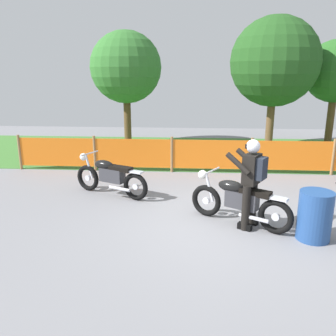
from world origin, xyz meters
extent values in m
cube|color=gray|center=(0.00, 0.00, -0.01)|extent=(24.00, 24.00, 0.02)
cube|color=#427A33|center=(0.00, 6.32, 0.01)|extent=(24.00, 5.53, 0.01)
cylinder|color=olive|center=(-5.73, 3.56, 0.53)|extent=(0.08, 0.08, 1.05)
cylinder|color=olive|center=(-3.44, 3.56, 0.53)|extent=(0.08, 0.08, 1.05)
cylinder|color=olive|center=(-1.15, 3.56, 0.53)|extent=(0.08, 0.08, 1.05)
cylinder|color=olive|center=(1.15, 3.56, 0.53)|extent=(0.08, 0.08, 1.05)
cylinder|color=olive|center=(3.44, 3.56, 0.53)|extent=(0.08, 0.08, 1.05)
cube|color=orange|center=(-4.59, 3.56, 0.54)|extent=(2.21, 0.02, 0.85)
cube|color=orange|center=(-2.29, 3.56, 0.54)|extent=(2.21, 0.02, 0.85)
cube|color=orange|center=(0.00, 3.56, 0.54)|extent=(2.21, 0.02, 0.85)
cube|color=orange|center=(2.29, 3.56, 0.54)|extent=(2.21, 0.02, 0.85)
cylinder|color=brown|center=(-3.11, 7.26, 1.04)|extent=(0.28, 0.28, 2.08)
sphere|color=#33702D|center=(-3.11, 7.26, 3.03)|extent=(2.70, 2.70, 2.70)
cylinder|color=brown|center=(2.32, 6.81, 1.05)|extent=(0.28, 0.28, 2.09)
sphere|color=#23511E|center=(2.32, 6.81, 3.20)|extent=(3.16, 3.16, 3.16)
cylinder|color=brown|center=(4.85, 7.77, 1.03)|extent=(0.28, 0.28, 2.05)
sphere|color=#286023|center=(4.85, 7.77, 2.88)|extent=(2.36, 2.36, 2.36)
torus|color=black|center=(-0.26, 0.35, 0.33)|extent=(0.62, 0.44, 0.65)
cylinder|color=silver|center=(-0.26, 0.35, 0.33)|extent=(0.15, 0.13, 0.14)
torus|color=black|center=(0.96, -0.39, 0.33)|extent=(0.62, 0.44, 0.65)
cylinder|color=silver|center=(0.96, -0.39, 0.33)|extent=(0.15, 0.13, 0.14)
cube|color=#38383D|center=(0.39, -0.05, 0.51)|extent=(0.65, 0.53, 0.33)
ellipsoid|color=black|center=(0.19, 0.08, 0.74)|extent=(0.58, 0.49, 0.23)
cube|color=black|center=(0.61, -0.18, 0.71)|extent=(0.61, 0.49, 0.10)
cube|color=silver|center=(0.96, -0.39, 0.69)|extent=(0.40, 0.33, 0.04)
cylinder|color=silver|center=(-0.21, 0.32, 0.62)|extent=(0.23, 0.17, 0.58)
sphere|color=white|center=(-0.35, 0.41, 0.86)|extent=(0.25, 0.25, 0.18)
cylinder|color=silver|center=(-0.17, 0.30, 0.97)|extent=(0.35, 0.54, 0.03)
cylinder|color=silver|center=(0.58, -0.33, 0.26)|extent=(0.52, 0.36, 0.07)
torus|color=black|center=(-3.12, 1.75, 0.32)|extent=(0.63, 0.37, 0.65)
cylinder|color=silver|center=(-3.12, 1.75, 0.32)|extent=(0.15, 0.11, 0.14)
torus|color=black|center=(-1.84, 1.15, 0.32)|extent=(0.63, 0.37, 0.65)
cylinder|color=silver|center=(-1.84, 1.15, 0.32)|extent=(0.15, 0.11, 0.14)
cube|color=#38383D|center=(-2.44, 1.43, 0.51)|extent=(0.65, 0.47, 0.32)
ellipsoid|color=black|center=(-2.65, 1.52, 0.73)|extent=(0.58, 0.44, 0.22)
cube|color=black|center=(-2.21, 1.32, 0.70)|extent=(0.61, 0.44, 0.10)
cube|color=silver|center=(-1.84, 1.15, 0.68)|extent=(0.40, 0.30, 0.04)
cylinder|color=silver|center=(-3.07, 1.72, 0.62)|extent=(0.24, 0.15, 0.57)
sphere|color=white|center=(-3.22, 1.79, 0.85)|extent=(0.24, 0.24, 0.18)
cylinder|color=silver|center=(-3.03, 1.70, 0.96)|extent=(0.28, 0.56, 0.03)
cylinder|color=silver|center=(-2.22, 1.17, 0.26)|extent=(0.53, 0.30, 0.07)
cylinder|color=black|center=(0.44, -0.26, 0.43)|extent=(0.21, 0.21, 0.86)
cube|color=black|center=(0.44, -0.26, 0.06)|extent=(0.28, 0.23, 0.12)
cylinder|color=black|center=(0.61, 0.01, 0.43)|extent=(0.21, 0.21, 0.86)
cube|color=black|center=(0.61, 0.01, 0.06)|extent=(0.28, 0.23, 0.12)
cube|color=black|center=(0.52, -0.13, 1.14)|extent=(0.39, 0.43, 0.56)
cylinder|color=black|center=(0.26, -0.22, 1.26)|extent=(0.46, 0.34, 0.38)
cylinder|color=black|center=(0.49, 0.15, 1.26)|extent=(0.46, 0.34, 0.38)
sphere|color=silver|center=(0.52, -0.13, 1.56)|extent=(0.34, 0.34, 0.25)
cube|color=black|center=(0.44, -0.08, 1.56)|extent=(0.12, 0.17, 0.08)
cube|color=#1E232D|center=(0.67, -0.22, 1.18)|extent=(0.28, 0.32, 0.40)
cylinder|color=navy|center=(1.58, -0.56, 0.44)|extent=(0.58, 0.58, 0.88)
camera|label=1|loc=(-0.59, -6.35, 2.85)|focal=37.32mm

